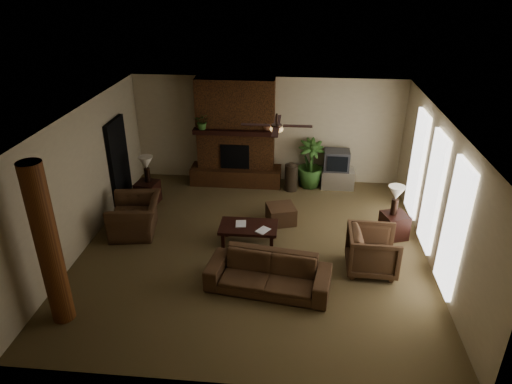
# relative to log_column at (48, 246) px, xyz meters

# --- Properties ---
(room_shell) EXTENTS (7.00, 7.00, 7.00)m
(room_shell) POSITION_rel_log_column_xyz_m (2.95, 2.40, 0.00)
(room_shell) COLOR brown
(room_shell) RESTS_ON ground
(fireplace) EXTENTS (2.40, 0.70, 2.80)m
(fireplace) POSITION_rel_log_column_xyz_m (2.15, 5.62, -0.24)
(fireplace) COLOR #573017
(fireplace) RESTS_ON ground
(windows) EXTENTS (0.08, 3.65, 2.35)m
(windows) POSITION_rel_log_column_xyz_m (6.40, 2.60, -0.05)
(windows) COLOR white
(windows) RESTS_ON ground
(log_column) EXTENTS (0.36, 0.36, 2.80)m
(log_column) POSITION_rel_log_column_xyz_m (0.00, 0.00, 0.00)
(log_column) COLOR brown
(log_column) RESTS_ON ground
(doorway) EXTENTS (0.10, 1.00, 2.10)m
(doorway) POSITION_rel_log_column_xyz_m (-0.49, 4.20, -0.35)
(doorway) COLOR black
(doorway) RESTS_ON ground
(ceiling_fan) EXTENTS (1.35, 1.35, 0.37)m
(ceiling_fan) POSITION_rel_log_column_xyz_m (3.35, 2.70, 1.13)
(ceiling_fan) COLOR black
(ceiling_fan) RESTS_ON ceiling
(sofa) EXTENTS (2.27, 0.96, 0.86)m
(sofa) POSITION_rel_log_column_xyz_m (3.33, 1.10, -0.97)
(sofa) COLOR #4B3320
(sofa) RESTS_ON ground
(armchair_left) EXTENTS (0.95, 1.29, 1.03)m
(armchair_left) POSITION_rel_log_column_xyz_m (0.31, 2.82, -0.88)
(armchair_left) COLOR #4B3320
(armchair_left) RESTS_ON ground
(armchair_right) EXTENTS (0.89, 0.94, 0.95)m
(armchair_right) POSITION_rel_log_column_xyz_m (5.26, 1.85, -0.93)
(armchair_right) COLOR #4B3320
(armchair_right) RESTS_ON ground
(coffee_table) EXTENTS (1.20, 0.70, 0.43)m
(coffee_table) POSITION_rel_log_column_xyz_m (2.81, 2.56, -1.03)
(coffee_table) COLOR black
(coffee_table) RESTS_ON ground
(ottoman) EXTENTS (0.75, 0.75, 0.40)m
(ottoman) POSITION_rel_log_column_xyz_m (3.45, 3.54, -1.20)
(ottoman) COLOR #4B3320
(ottoman) RESTS_ON ground
(tv_stand) EXTENTS (0.85, 0.50, 0.50)m
(tv_stand) POSITION_rel_log_column_xyz_m (4.84, 5.55, -1.15)
(tv_stand) COLOR silver
(tv_stand) RESTS_ON ground
(tv) EXTENTS (0.66, 0.54, 0.52)m
(tv) POSITION_rel_log_column_xyz_m (4.79, 5.54, -0.64)
(tv) COLOR #373739
(tv) RESTS_ON tv_stand
(floor_vase) EXTENTS (0.34, 0.34, 0.77)m
(floor_vase) POSITION_rel_log_column_xyz_m (3.63, 5.26, -0.97)
(floor_vase) COLOR #30251A
(floor_vase) RESTS_ON ground
(floor_plant) EXTENTS (1.13, 1.45, 0.72)m
(floor_plant) POSITION_rel_log_column_xyz_m (4.12, 5.55, -1.04)
(floor_plant) COLOR #315722
(floor_plant) RESTS_ON ground
(side_table_left) EXTENTS (0.57, 0.57, 0.55)m
(side_table_left) POSITION_rel_log_column_xyz_m (0.14, 4.20, -1.12)
(side_table_left) COLOR black
(side_table_left) RESTS_ON ground
(lamp_left) EXTENTS (0.39, 0.39, 0.65)m
(lamp_left) POSITION_rel_log_column_xyz_m (0.16, 4.25, -0.40)
(lamp_left) COLOR black
(lamp_left) RESTS_ON side_table_left
(side_table_right) EXTENTS (0.63, 0.63, 0.55)m
(side_table_right) POSITION_rel_log_column_xyz_m (5.90, 3.13, -1.12)
(side_table_right) COLOR black
(side_table_right) RESTS_ON ground
(lamp_right) EXTENTS (0.45, 0.45, 0.65)m
(lamp_right) POSITION_rel_log_column_xyz_m (5.85, 3.13, -0.40)
(lamp_right) COLOR black
(lamp_right) RESTS_ON side_table_right
(mantel_plant) EXTENTS (0.38, 0.43, 0.33)m
(mantel_plant) POSITION_rel_log_column_xyz_m (1.35, 5.34, 0.32)
(mantel_plant) COLOR #315722
(mantel_plant) RESTS_ON fireplace
(mantel_vase) EXTENTS (0.23, 0.24, 0.22)m
(mantel_vase) POSITION_rel_log_column_xyz_m (3.00, 5.43, 0.27)
(mantel_vase) COLOR brown
(mantel_vase) RESTS_ON fireplace
(book_a) EXTENTS (0.22, 0.05, 0.29)m
(book_a) POSITION_rel_log_column_xyz_m (2.54, 2.58, -0.83)
(book_a) COLOR #999999
(book_a) RESTS_ON coffee_table
(book_b) EXTENTS (0.19, 0.13, 0.29)m
(book_b) POSITION_rel_log_column_xyz_m (3.04, 2.44, -0.82)
(book_b) COLOR #999999
(book_b) RESTS_ON coffee_table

